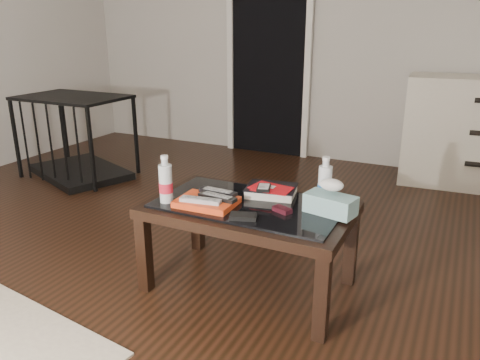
% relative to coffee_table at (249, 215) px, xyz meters
% --- Properties ---
extents(ground, '(5.00, 5.00, 0.00)m').
position_rel_coffee_table_xyz_m(ground, '(-0.56, 0.06, -0.40)').
color(ground, black).
rests_on(ground, ground).
extents(doorway, '(0.90, 0.08, 2.07)m').
position_rel_coffee_table_xyz_m(doorway, '(-0.96, 2.53, 0.63)').
color(doorway, black).
rests_on(doorway, ground).
extents(coffee_table, '(1.00, 0.60, 0.46)m').
position_rel_coffee_table_xyz_m(coffee_table, '(0.00, 0.00, 0.00)').
color(coffee_table, black).
rests_on(coffee_table, ground).
extents(pet_crate, '(1.06, 0.89, 0.71)m').
position_rel_coffee_table_xyz_m(pet_crate, '(-2.16, 1.04, -0.17)').
color(pet_crate, black).
rests_on(pet_crate, ground).
extents(magazines, '(0.29, 0.22, 0.03)m').
position_rel_coffee_table_xyz_m(magazines, '(-0.18, -0.11, 0.08)').
color(magazines, red).
rests_on(magazines, coffee_table).
extents(remote_silver, '(0.21, 0.08, 0.02)m').
position_rel_coffee_table_xyz_m(remote_silver, '(-0.18, -0.16, 0.11)').
color(remote_silver, '#ABABB0').
rests_on(remote_silver, magazines).
extents(remote_black_front, '(0.20, 0.07, 0.02)m').
position_rel_coffee_table_xyz_m(remote_black_front, '(-0.13, -0.09, 0.11)').
color(remote_black_front, black).
rests_on(remote_black_front, magazines).
extents(remote_black_back, '(0.20, 0.06, 0.02)m').
position_rel_coffee_table_xyz_m(remote_black_back, '(-0.16, -0.02, 0.11)').
color(remote_black_back, black).
rests_on(remote_black_back, magazines).
extents(textbook, '(0.28, 0.24, 0.05)m').
position_rel_coffee_table_xyz_m(textbook, '(0.05, 0.16, 0.09)').
color(textbook, black).
rests_on(textbook, coffee_table).
extents(dvd_mailers, '(0.21, 0.16, 0.01)m').
position_rel_coffee_table_xyz_m(dvd_mailers, '(0.05, 0.13, 0.11)').
color(dvd_mailers, red).
rests_on(dvd_mailers, textbook).
extents(ipod, '(0.09, 0.12, 0.02)m').
position_rel_coffee_table_xyz_m(ipod, '(0.04, 0.09, 0.12)').
color(ipod, black).
rests_on(ipod, dvd_mailers).
extents(flip_phone, '(0.10, 0.08, 0.02)m').
position_rel_coffee_table_xyz_m(flip_phone, '(0.19, -0.03, 0.08)').
color(flip_phone, black).
rests_on(flip_phone, coffee_table).
extents(wallet, '(0.14, 0.10, 0.02)m').
position_rel_coffee_table_xyz_m(wallet, '(0.05, -0.18, 0.07)').
color(wallet, black).
rests_on(wallet, coffee_table).
extents(water_bottle_left, '(0.07, 0.07, 0.24)m').
position_rel_coffee_table_xyz_m(water_bottle_left, '(-0.38, -0.16, 0.18)').
color(water_bottle_left, silver).
rests_on(water_bottle_left, coffee_table).
extents(water_bottle_right, '(0.08, 0.08, 0.24)m').
position_rel_coffee_table_xyz_m(water_bottle_right, '(0.33, 0.16, 0.18)').
color(water_bottle_right, white).
rests_on(water_bottle_right, coffee_table).
extents(tissue_box, '(0.25, 0.17, 0.09)m').
position_rel_coffee_table_xyz_m(tissue_box, '(0.39, 0.05, 0.11)').
color(tissue_box, teal).
rests_on(tissue_box, coffee_table).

